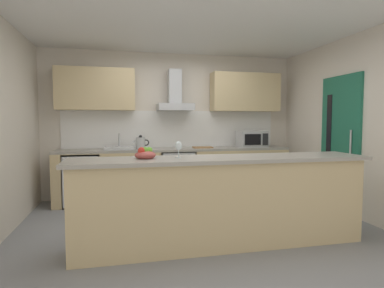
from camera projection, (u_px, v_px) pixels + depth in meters
The scene contains 18 objects.
ground at pixel (196, 226), 4.25m from camera, with size 5.57×4.60×0.02m, color gray.
ceiling at pixel (196, 23), 4.06m from camera, with size 5.57×4.60×0.02m, color white.
wall_back at pixel (172, 125), 5.96m from camera, with size 5.57×0.12×2.60m, color silver.
wall_right at pixel (352, 126), 4.68m from camera, with size 0.12×4.60×2.60m, color silver.
backsplash_tile at pixel (173, 129), 5.90m from camera, with size 3.89×0.02×0.66m, color white.
counter_back at pixel (176, 174), 5.65m from camera, with size 4.02×0.60×0.90m.
counter_island at pixel (222, 201), 3.53m from camera, with size 3.27×0.64×0.98m.
upper_cabinets at pixel (174, 91), 5.70m from camera, with size 3.97×0.32×0.70m.
side_door at pixel (340, 144), 4.83m from camera, with size 0.08×0.85×2.05m.
oven at pixel (176, 173), 5.63m from camera, with size 0.60×0.62×0.80m.
refrigerator at pixel (83, 179), 5.28m from camera, with size 0.58×0.60×0.85m.
microwave at pixel (252, 139), 5.87m from camera, with size 0.50×0.38×0.30m.
sink at pixel (119, 148), 5.39m from camera, with size 0.50×0.40×0.26m.
kettle at pixel (141, 143), 5.42m from camera, with size 0.29×0.15×0.24m.
range_hood at pixel (175, 98), 5.66m from camera, with size 0.62×0.45×0.72m.
wine_glass at pixel (179, 146), 3.40m from camera, with size 0.08×0.08×0.18m.
fruit_bowl at pixel (145, 154), 3.36m from camera, with size 0.22×0.22×0.13m.
chopping_board at pixel (203, 147), 5.68m from camera, with size 0.34×0.22×0.02m, color #9E7247.
Camera 1 is at (-0.97, -4.05, 1.37)m, focal length 30.05 mm.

